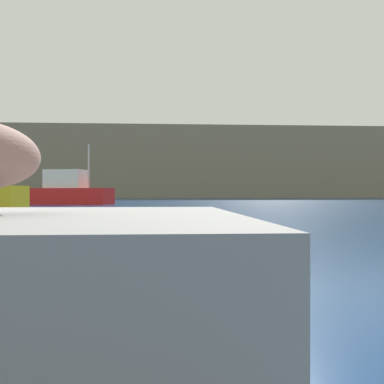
# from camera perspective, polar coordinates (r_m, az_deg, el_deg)

# --- Properties ---
(hillside_backdrop) EXTENTS (140.00, 15.93, 9.83)m
(hillside_backdrop) POSITION_cam_1_polar(r_m,az_deg,el_deg) (76.55, -6.00, 3.09)
(hillside_backdrop) COLOR #7F755B
(hillside_backdrop) RESTS_ON ground
(fishing_boat_red) EXTENTS (8.30, 4.47, 4.43)m
(fishing_boat_red) POSITION_cam_1_polar(r_m,az_deg,el_deg) (39.70, -14.29, 0.03)
(fishing_boat_red) COLOR red
(fishing_boat_red) RESTS_ON ground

